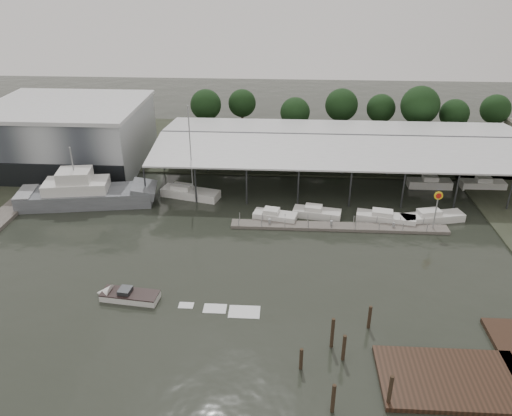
# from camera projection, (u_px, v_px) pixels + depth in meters

# --- Properties ---
(ground) EXTENTS (200.00, 200.00, 0.00)m
(ground) POSITION_uv_depth(u_px,v_px,m) (214.00, 267.00, 56.75)
(ground) COLOR black
(ground) RESTS_ON ground
(land_strip_far) EXTENTS (140.00, 30.00, 0.30)m
(land_strip_far) POSITION_uv_depth(u_px,v_px,m) (244.00, 144.00, 94.22)
(land_strip_far) COLOR #34392B
(land_strip_far) RESTS_ON ground
(land_strip_west) EXTENTS (20.00, 40.00, 0.30)m
(land_strip_west) POSITION_uv_depth(u_px,v_px,m) (6.00, 162.00, 85.65)
(land_strip_west) COLOR #34392B
(land_strip_west) RESTS_ON ground
(storage_warehouse) EXTENTS (24.50, 20.50, 10.50)m
(storage_warehouse) POSITION_uv_depth(u_px,v_px,m) (69.00, 135.00, 82.64)
(storage_warehouse) COLOR #A8AEB3
(storage_warehouse) RESTS_ON ground
(covered_boat_shed) EXTENTS (58.24, 24.00, 6.96)m
(covered_boat_shed) POSITION_uv_depth(u_px,v_px,m) (344.00, 139.00, 78.12)
(covered_boat_shed) COLOR silver
(covered_boat_shed) RESTS_ON ground
(trawler_dock) EXTENTS (3.00, 18.00, 0.50)m
(trawler_dock) POSITION_uv_depth(u_px,v_px,m) (17.00, 204.00, 70.75)
(trawler_dock) COLOR slate
(trawler_dock) RESTS_ON ground
(floating_dock) EXTENTS (28.00, 2.00, 1.40)m
(floating_dock) POSITION_uv_depth(u_px,v_px,m) (339.00, 227.00, 64.79)
(floating_dock) COLOR slate
(floating_dock) RESTS_ON ground
(shell_fuel_sign) EXTENTS (1.10, 0.18, 5.55)m
(shell_fuel_sign) POSITION_uv_depth(u_px,v_px,m) (437.00, 203.00, 62.48)
(shell_fuel_sign) COLOR #919496
(shell_fuel_sign) RESTS_ON ground
(boardwalk_platform) EXTENTS (15.00, 12.00, 0.50)m
(boardwalk_platform) POSITION_uv_depth(u_px,v_px,m) (480.00, 375.00, 41.71)
(boardwalk_platform) COLOR #342015
(boardwalk_platform) RESTS_ON ground
(grey_trawler) EXTENTS (19.74, 8.11, 8.84)m
(grey_trawler) POSITION_uv_depth(u_px,v_px,m) (87.00, 193.00, 70.74)
(grey_trawler) COLOR slate
(grey_trawler) RESTS_ON ground
(white_sailboat) EXTENTS (8.99, 4.70, 13.95)m
(white_sailboat) POSITION_uv_depth(u_px,v_px,m) (190.00, 193.00, 73.11)
(white_sailboat) COLOR white
(white_sailboat) RESTS_ON ground
(speedboat_underway) EXTENTS (17.59, 4.04, 2.00)m
(speedboat_underway) POSITION_uv_depth(u_px,v_px,m) (125.00, 296.00, 51.20)
(speedboat_underway) COLOR white
(speedboat_underway) RESTS_ON ground
(moored_cruiser_0) EXTENTS (6.07, 3.36, 1.70)m
(moored_cruiser_0) POSITION_uv_depth(u_px,v_px,m) (275.00, 216.00, 66.64)
(moored_cruiser_0) COLOR white
(moored_cruiser_0) RESTS_ON ground
(moored_cruiser_1) EXTENTS (6.68, 3.32, 1.70)m
(moored_cruiser_1) POSITION_uv_depth(u_px,v_px,m) (316.00, 213.00, 67.49)
(moored_cruiser_1) COLOR white
(moored_cruiser_1) RESTS_ON ground
(moored_cruiser_2) EXTENTS (7.93, 3.69, 1.70)m
(moored_cruiser_2) POSITION_uv_depth(u_px,v_px,m) (385.00, 218.00, 66.19)
(moored_cruiser_2) COLOR white
(moored_cruiser_2) RESTS_ON ground
(moored_cruiser_3) EXTENTS (8.78, 4.22, 1.70)m
(moored_cruiser_3) POSITION_uv_depth(u_px,v_px,m) (432.00, 217.00, 66.33)
(moored_cruiser_3) COLOR white
(moored_cruiser_3) RESTS_ON ground
(mooring_pilings) EXTENTS (7.05, 10.41, 3.75)m
(mooring_pilings) POSITION_uv_depth(u_px,v_px,m) (346.00, 359.00, 42.13)
(mooring_pilings) COLOR #372A1B
(mooring_pilings) RESTS_ON ground
(horizon_tree_line) EXTENTS (70.96, 12.12, 10.71)m
(horizon_tree_line) POSITION_uv_depth(u_px,v_px,m) (374.00, 108.00, 95.17)
(horizon_tree_line) COLOR #2E1F14
(horizon_tree_line) RESTS_ON ground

